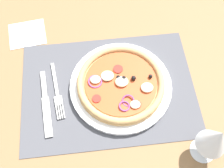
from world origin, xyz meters
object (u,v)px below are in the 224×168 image
at_px(wine_glass, 215,140).
at_px(napkin, 27,34).
at_px(plate, 121,87).
at_px(knife, 46,103).
at_px(fork, 57,93).
at_px(pizza, 121,84).

height_order(wine_glass, napkin, wine_glass).
relative_size(plate, knife, 1.43).
height_order(knife, wine_glass, wine_glass).
bearing_deg(plate, fork, -0.85).
bearing_deg(wine_glass, pizza, -47.23).
relative_size(pizza, knife, 1.23).
distance_m(pizza, wine_glass, 0.28).
xyz_separation_m(wine_glass, napkin, (0.46, -0.43, -0.10)).
height_order(pizza, fork, pizza).
distance_m(fork, knife, 0.04).
xyz_separation_m(pizza, knife, (0.21, 0.03, -0.02)).
distance_m(plate, napkin, 0.35).
bearing_deg(pizza, fork, -0.96).
height_order(plate, fork, plate).
xyz_separation_m(pizza, wine_glass, (-0.19, 0.20, 0.07)).
distance_m(knife, wine_glass, 0.44).
height_order(knife, napkin, knife).
height_order(pizza, knife, pizza).
distance_m(fork, wine_glass, 0.43).
bearing_deg(fork, wine_glass, 53.65).
xyz_separation_m(fork, wine_glass, (-0.37, 0.20, 0.09)).
height_order(fork, knife, knife).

